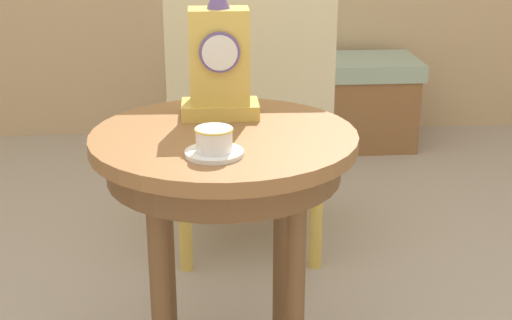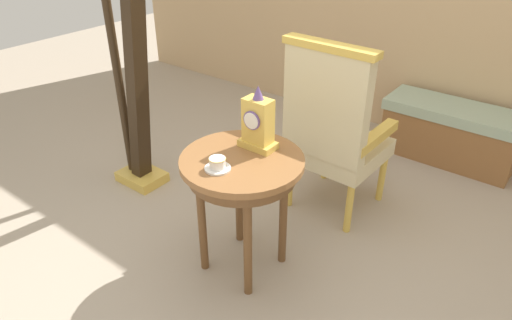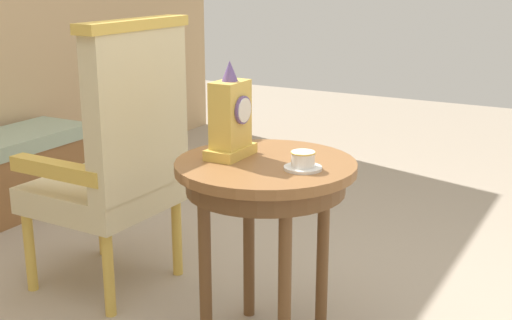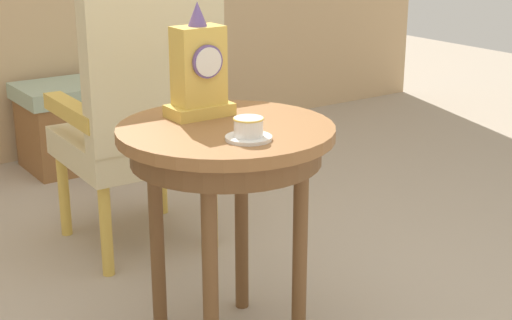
% 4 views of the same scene
% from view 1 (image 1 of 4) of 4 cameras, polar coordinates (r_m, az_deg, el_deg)
% --- Properties ---
extents(side_table, '(0.62, 0.62, 0.69)m').
position_cam_1_polar(side_table, '(1.75, -2.45, -0.69)').
color(side_table, brown).
rests_on(side_table, ground).
extents(teacup_left, '(0.13, 0.13, 0.06)m').
position_cam_1_polar(teacup_left, '(1.57, -3.24, 1.31)').
color(teacup_left, white).
rests_on(teacup_left, side_table).
extents(mantel_clock, '(0.19, 0.11, 0.34)m').
position_cam_1_polar(mantel_clock, '(1.81, -2.84, 7.47)').
color(mantel_clock, gold).
rests_on(mantel_clock, side_table).
extents(armchair, '(0.56, 0.55, 1.14)m').
position_cam_1_polar(armchair, '(2.46, -0.53, 5.29)').
color(armchair, beige).
rests_on(armchair, ground).
extents(window_bench, '(1.00, 0.40, 0.44)m').
position_cam_1_polar(window_bench, '(3.72, 4.58, 4.47)').
color(window_bench, '#9EB299').
rests_on(window_bench, ground).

